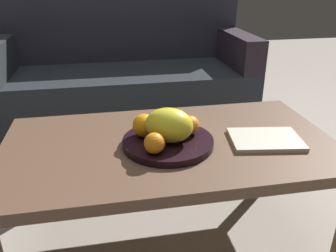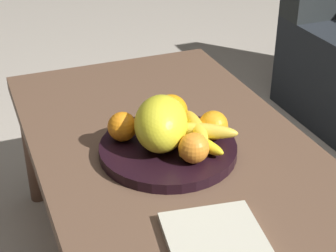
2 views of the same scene
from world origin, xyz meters
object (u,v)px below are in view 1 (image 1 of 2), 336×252
(coffee_table, at_px, (170,152))
(orange_right, at_px, (155,143))
(orange_back, at_px, (190,125))
(orange_front, at_px, (165,118))
(couch, at_px, (125,80))
(melon_large_front, at_px, (169,125))
(banana_bunch, at_px, (174,124))
(fruit_bowl, at_px, (168,142))
(magazine, at_px, (265,139))
(orange_left, at_px, (144,125))

(coffee_table, height_order, orange_right, orange_right)
(orange_back, bearing_deg, orange_front, 132.74)
(coffee_table, height_order, orange_front, orange_front)
(coffee_table, distance_m, couch, 1.25)
(melon_large_front, bearing_deg, orange_back, 27.53)
(orange_right, distance_m, banana_bunch, 0.18)
(fruit_bowl, xyz_separation_m, orange_back, (0.09, 0.03, 0.05))
(orange_right, bearing_deg, couch, 90.22)
(fruit_bowl, xyz_separation_m, banana_bunch, (0.03, 0.06, 0.04))
(fruit_bowl, height_order, magazine, fruit_bowl)
(orange_right, bearing_deg, orange_front, 70.40)
(coffee_table, height_order, orange_left, orange_left)
(orange_back, bearing_deg, orange_right, -141.33)
(orange_front, xyz_separation_m, orange_left, (-0.09, -0.07, 0.01))
(coffee_table, relative_size, banana_bunch, 6.94)
(couch, xyz_separation_m, orange_front, (0.08, -1.16, 0.20))
(orange_left, xyz_separation_m, orange_right, (0.02, -0.13, -0.01))
(orange_right, relative_size, magazine, 0.28)
(orange_right, bearing_deg, coffee_table, 57.99)
(fruit_bowl, xyz_separation_m, magazine, (0.35, -0.04, -0.00))
(magazine, bearing_deg, couch, 116.31)
(orange_left, distance_m, magazine, 0.44)
(magazine, bearing_deg, orange_front, 165.40)
(melon_large_front, height_order, orange_front, melon_large_front)
(melon_large_front, relative_size, orange_front, 2.38)
(magazine, bearing_deg, fruit_bowl, -177.44)
(fruit_bowl, distance_m, orange_left, 0.10)
(fruit_bowl, xyz_separation_m, orange_front, (0.01, 0.11, 0.05))
(orange_back, bearing_deg, melon_large_front, -152.47)
(orange_left, xyz_separation_m, orange_back, (0.16, -0.01, -0.01))
(coffee_table, xyz_separation_m, magazine, (0.34, -0.06, 0.05))
(couch, relative_size, melon_large_front, 10.18)
(orange_back, bearing_deg, couch, 96.98)
(coffee_table, distance_m, orange_back, 0.13)
(coffee_table, xyz_separation_m, fruit_bowl, (-0.01, -0.03, 0.06))
(coffee_table, xyz_separation_m, orange_back, (0.07, 0.00, 0.10))
(orange_front, relative_size, orange_back, 1.02)
(orange_right, xyz_separation_m, banana_bunch, (0.09, 0.15, -0.01))
(orange_back, bearing_deg, magazine, -13.58)
(banana_bunch, bearing_deg, melon_large_front, -112.15)
(orange_front, bearing_deg, orange_right, -109.60)
(orange_front, height_order, orange_back, orange_front)
(coffee_table, distance_m, orange_right, 0.17)
(couch, relative_size, orange_back, 24.79)
(couch, bearing_deg, orange_left, -90.53)
(orange_front, bearing_deg, coffee_table, -88.63)
(orange_left, xyz_separation_m, magazine, (0.43, -0.08, -0.06))
(coffee_table, bearing_deg, orange_back, 0.53)
(couch, relative_size, orange_left, 20.29)
(fruit_bowl, bearing_deg, orange_left, 154.14)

